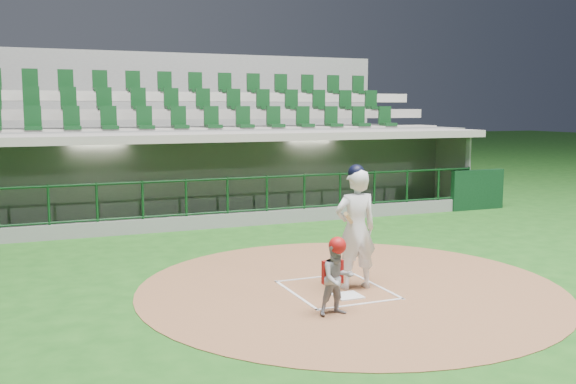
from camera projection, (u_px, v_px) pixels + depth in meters
name	position (u px, v px, depth m)	size (l,w,h in m)	color
ground	(329.00, 286.00, 10.99)	(120.00, 120.00, 0.00)	#1A4E16
dirt_circle	(350.00, 287.00, 10.92)	(7.20, 7.20, 0.01)	brown
home_plate	(348.00, 296.00, 10.35)	(0.43, 0.43, 0.02)	white
batter_box_chalk	(337.00, 290.00, 10.72)	(1.55, 1.80, 0.01)	white
dugout_structure	(211.00, 182.00, 18.09)	(16.40, 3.70, 3.00)	gray
seating_deck	(183.00, 158.00, 20.82)	(17.00, 6.72, 5.15)	slate
batter	(356.00, 228.00, 10.69)	(0.92, 0.91, 2.10)	white
catcher	(337.00, 276.00, 9.37)	(0.53, 0.42, 1.17)	#97979C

